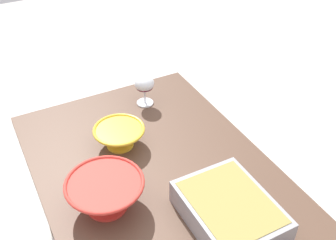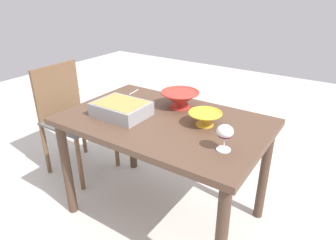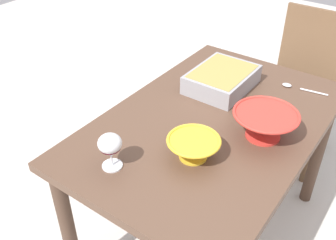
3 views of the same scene
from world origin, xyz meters
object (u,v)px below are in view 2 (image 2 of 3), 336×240
dining_table (164,133)px  wine_glass (225,133)px  chair (71,114)px  mixing_bowl (205,118)px  serving_spoon (128,95)px  small_bowl (180,99)px  casserole_dish (121,108)px

dining_table → wine_glass: size_ratio=9.02×
chair → mixing_bowl: 1.27m
mixing_bowl → dining_table: bearing=-166.4°
mixing_bowl → serving_spoon: 0.71m
dining_table → mixing_bowl: 0.29m
wine_glass → serving_spoon: 0.97m
wine_glass → small_bowl: (-0.48, 0.36, -0.03)m
chair → casserole_dish: 0.81m
wine_glass → serving_spoon: wine_glass is taller
dining_table → chair: size_ratio=1.38×
wine_glass → mixing_bowl: bearing=135.7°
wine_glass → mixing_bowl: wine_glass is taller
dining_table → mixing_bowl: size_ratio=6.32×
chair → mixing_bowl: bearing=-0.6°
chair → wine_glass: bearing=-8.6°
wine_glass → mixing_bowl: (-0.21, 0.21, -0.05)m
dining_table → serving_spoon: serving_spoon is taller
dining_table → wine_glass: bearing=-17.7°
dining_table → small_bowl: 0.27m
wine_glass → serving_spoon: (-0.91, 0.33, -0.09)m
chair → mixing_bowl: size_ratio=4.57×
small_bowl → dining_table: bearing=-85.4°
wine_glass → mixing_bowl: 0.30m
casserole_dish → serving_spoon: (-0.20, 0.29, -0.04)m
serving_spoon → wine_glass: bearing=-19.9°
wine_glass → casserole_dish: (-0.71, 0.04, -0.05)m
dining_table → casserole_dish: casserole_dish is taller
mixing_bowl → chair: bearing=179.4°
serving_spoon → dining_table: bearing=-22.2°
wine_glass → small_bowl: bearing=142.8°
casserole_dish → serving_spoon: bearing=124.3°
chair → serving_spoon: 0.61m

